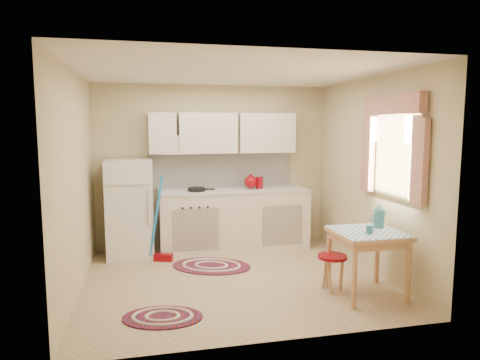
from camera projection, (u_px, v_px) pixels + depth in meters
name	position (u px, v px, depth m)	size (l,w,h in m)	color
room_shell	(242.00, 148.00, 5.35)	(3.64, 3.60, 2.52)	tan
fridge	(130.00, 208.00, 6.13)	(0.65, 0.60, 1.40)	silver
broom	(163.00, 219.00, 5.90)	(0.28, 0.12, 1.20)	#217CCF
base_cabinets	(234.00, 220.00, 6.54)	(2.25, 0.60, 0.88)	beige
countertop	(234.00, 191.00, 6.49)	(2.27, 0.62, 0.04)	beige
frying_pan	(197.00, 189.00, 6.31)	(0.26, 0.26, 0.05)	black
red_kettle	(251.00, 182.00, 6.53)	(0.22, 0.19, 0.22)	maroon
red_canister	(259.00, 183.00, 6.56)	(0.11, 0.11, 0.16)	maroon
table	(367.00, 264.00, 4.73)	(0.72, 0.72, 0.72)	tan
stool	(332.00, 273.00, 4.87)	(0.33, 0.33, 0.42)	maroon
coffee_pot	(379.00, 216.00, 4.83)	(0.14, 0.12, 0.29)	teal
mug	(370.00, 230.00, 4.58)	(0.08, 0.08, 0.10)	teal
rug_center	(211.00, 266.00, 5.74)	(1.06, 0.71, 0.02)	maroon
rug_left	(163.00, 317.00, 4.19)	(0.79, 0.53, 0.02)	maroon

